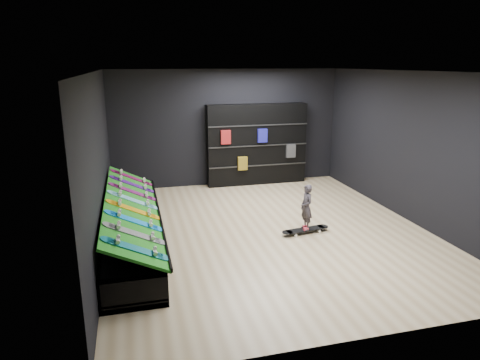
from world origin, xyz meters
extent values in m
cube|color=tan|center=(0.00, 0.00, 0.00)|extent=(6.00, 7.00, 0.01)
cube|color=white|center=(0.00, 0.00, 3.00)|extent=(6.00, 7.00, 0.01)
cube|color=black|center=(0.00, 3.50, 1.50)|extent=(6.00, 0.02, 3.00)
cube|color=black|center=(0.00, -3.50, 1.50)|extent=(6.00, 0.02, 3.00)
cube|color=black|center=(-3.00, 0.00, 1.50)|extent=(0.02, 7.00, 3.00)
cube|color=black|center=(3.00, 0.00, 1.50)|extent=(0.02, 7.00, 3.00)
cube|color=#13630F|center=(-2.50, 0.00, 0.71)|extent=(0.92, 4.50, 0.46)
cube|color=black|center=(0.76, 3.32, 1.06)|extent=(2.65, 0.31, 2.12)
imported|color=black|center=(0.66, -0.31, 0.35)|extent=(0.15, 0.20, 0.53)
camera|label=1|loc=(-2.44, -7.37, 3.15)|focal=32.00mm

